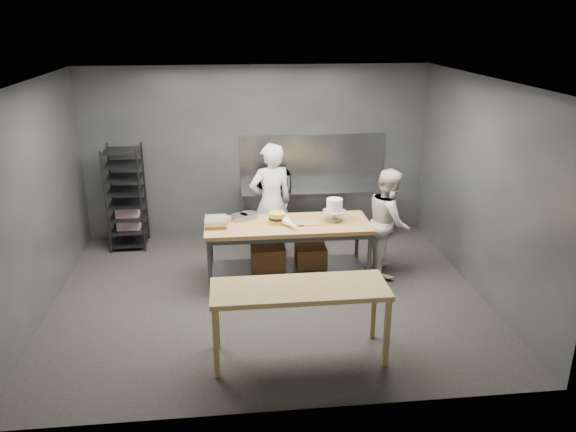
# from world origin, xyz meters

# --- Properties ---
(ground) EXTENTS (6.00, 6.00, 0.00)m
(ground) POSITION_xyz_m (0.00, 0.00, 0.00)
(ground) COLOR black
(ground) RESTS_ON ground
(back_wall) EXTENTS (6.00, 0.04, 3.00)m
(back_wall) POSITION_xyz_m (0.00, 2.50, 1.50)
(back_wall) COLOR #4C4F54
(back_wall) RESTS_ON ground
(work_table) EXTENTS (2.40, 0.90, 0.92)m
(work_table) POSITION_xyz_m (0.31, 0.45, 0.57)
(work_table) COLOR olive
(work_table) RESTS_ON ground
(near_counter) EXTENTS (2.00, 0.70, 0.90)m
(near_counter) POSITION_xyz_m (0.24, -1.55, 0.81)
(near_counter) COLOR olive
(near_counter) RESTS_ON ground
(back_counter) EXTENTS (2.60, 0.60, 0.90)m
(back_counter) POSITION_xyz_m (1.00, 2.18, 0.45)
(back_counter) COLOR slate
(back_counter) RESTS_ON ground
(splashback_panel) EXTENTS (2.60, 0.02, 0.90)m
(splashback_panel) POSITION_xyz_m (1.00, 2.48, 1.35)
(splashback_panel) COLOR slate
(splashback_panel) RESTS_ON back_counter
(speed_rack) EXTENTS (0.61, 0.66, 1.75)m
(speed_rack) POSITION_xyz_m (-2.24, 2.10, 0.86)
(speed_rack) COLOR black
(speed_rack) RESTS_ON ground
(chef_behind) EXTENTS (0.80, 0.64, 1.93)m
(chef_behind) POSITION_xyz_m (0.15, 1.27, 0.97)
(chef_behind) COLOR silver
(chef_behind) RESTS_ON ground
(chef_right) EXTENTS (0.75, 0.89, 1.64)m
(chef_right) POSITION_xyz_m (1.88, 0.61, 0.82)
(chef_right) COLOR beige
(chef_right) RESTS_ON ground
(microwave) EXTENTS (0.54, 0.37, 0.30)m
(microwave) POSITION_xyz_m (0.28, 2.18, 1.05)
(microwave) COLOR black
(microwave) RESTS_ON back_counter
(frosted_cake_stand) EXTENTS (0.34, 0.34, 0.34)m
(frosted_cake_stand) POSITION_xyz_m (1.01, 0.47, 1.13)
(frosted_cake_stand) COLOR #A69E85
(frosted_cake_stand) RESTS_ON work_table
(layer_cake) EXTENTS (0.24, 0.24, 0.16)m
(layer_cake) POSITION_xyz_m (0.17, 0.47, 1.00)
(layer_cake) COLOR gold
(layer_cake) RESTS_ON work_table
(cake_pans) EXTENTS (0.39, 0.33, 0.07)m
(cake_pans) POSITION_xyz_m (-0.30, 0.70, 0.96)
(cake_pans) COLOR gray
(cake_pans) RESTS_ON work_table
(piping_bag) EXTENTS (0.25, 0.40, 0.12)m
(piping_bag) POSITION_xyz_m (0.35, 0.21, 0.98)
(piping_bag) COLOR white
(piping_bag) RESTS_ON work_table
(offset_spatula) EXTENTS (0.36, 0.02, 0.02)m
(offset_spatula) POSITION_xyz_m (0.59, 0.29, 0.93)
(offset_spatula) COLOR slate
(offset_spatula) RESTS_ON work_table
(pastry_clamshells) EXTENTS (0.31, 0.39, 0.11)m
(pastry_clamshells) POSITION_xyz_m (-0.72, 0.46, 0.98)
(pastry_clamshells) COLOR #905B1C
(pastry_clamshells) RESTS_ON work_table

